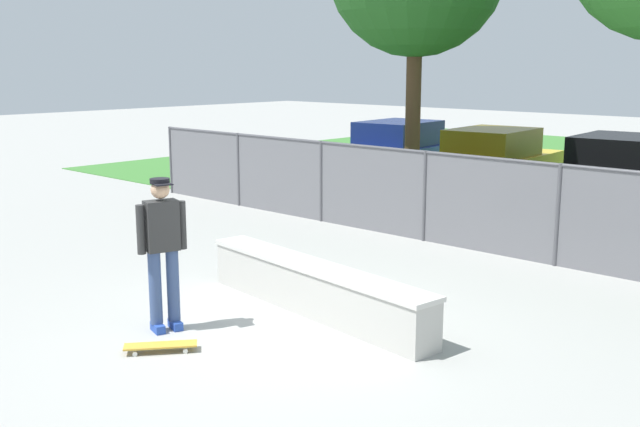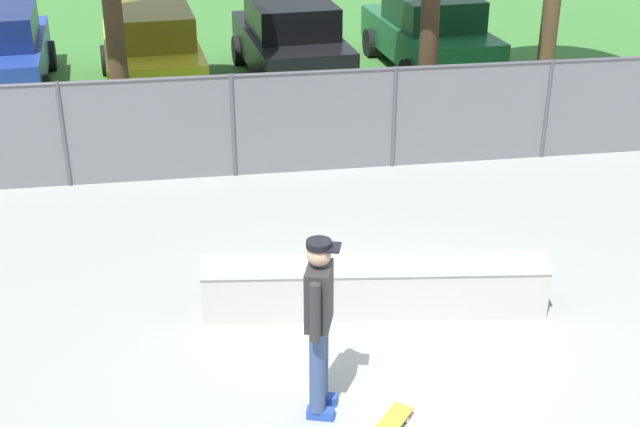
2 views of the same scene
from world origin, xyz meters
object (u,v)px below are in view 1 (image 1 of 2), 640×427
Objects in this scene: skateboarder at (163,246)px; car_black at (619,174)px; car_yellow at (493,163)px; car_blue at (400,152)px; concrete_ledge at (315,289)px; skateboard at (161,346)px.

car_black is (1.10, 10.94, -0.19)m from skateboarder.
car_blue is at bearing 172.62° from car_yellow.
car_blue is 3.04m from car_yellow.
car_yellow reaches higher than concrete_ledge.
skateboarder is 0.42× the size of car_yellow.
car_blue is 5.84m from car_black.
car_black is (2.83, 0.35, 0.00)m from car_yellow.
concrete_ledge is at bearing -91.25° from car_black.
car_blue is at bearing 179.56° from car_black.
skateboard is 0.17× the size of car_yellow.
concrete_ledge is 0.91× the size of car_yellow.
skateboarder is 0.42× the size of car_black.
skateboard is at bearing -92.75° from car_black.
car_yellow and car_black have the same top height.
skateboard is at bearing -99.18° from concrete_ledge.
car_blue and car_yellow have the same top height.
skateboarder is 2.45× the size of skateboard.
car_blue is (-4.74, 10.98, -0.19)m from skateboarder.
concrete_ledge reaches higher than skateboard.
car_black reaches higher than skateboard.
car_yellow is (-2.28, 11.06, 0.77)m from skateboard.
car_yellow is 2.85m from car_black.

